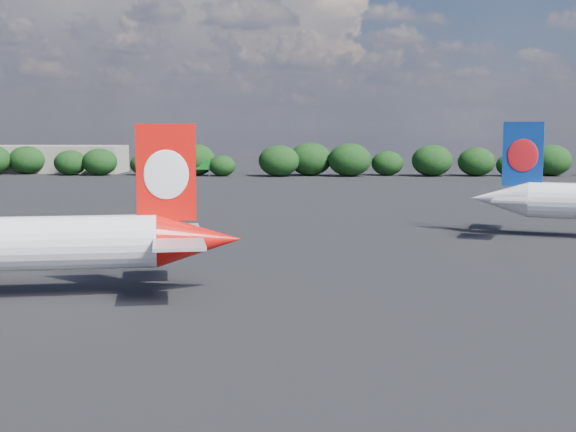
{
  "coord_description": "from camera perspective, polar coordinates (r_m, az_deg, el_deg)",
  "views": [
    {
      "loc": [
        19.25,
        -43.39,
        14.37
      ],
      "look_at": [
        16.0,
        12.0,
        8.0
      ],
      "focal_mm": 50.0,
      "sensor_mm": 36.0,
      "label": 1
    }
  ],
  "objects": [
    {
      "name": "terminal_building",
      "position": [
        250.23,
        -16.36,
        3.91
      ],
      "size": [
        42.0,
        16.0,
        8.0
      ],
      "color": "gray",
      "rests_on": "ground"
    },
    {
      "name": "horizon_treeline",
      "position": [
        224.72,
        -0.05,
        3.94
      ],
      "size": [
        203.67,
        16.52,
        9.26
      ],
      "color": "black",
      "rests_on": "ground"
    },
    {
      "name": "highway_sign",
      "position": [
        222.81,
        -6.29,
        3.62
      ],
      "size": [
        6.0,
        0.3,
        4.5
      ],
      "color": "#13601B",
      "rests_on": "ground"
    },
    {
      "name": "ground",
      "position": [
        106.14,
        -7.13,
        -1.28
      ],
      "size": [
        500.0,
        500.0,
        0.0
      ],
      "primitive_type": "plane",
      "color": "black",
      "rests_on": "ground"
    },
    {
      "name": "billboard_yellow",
      "position": [
        225.75,
        1.51,
        3.88
      ],
      "size": [
        5.0,
        0.3,
        5.5
      ],
      "color": "yellow",
      "rests_on": "ground"
    }
  ]
}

